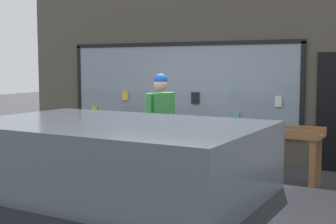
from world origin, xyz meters
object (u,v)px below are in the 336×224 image
at_px(display_table_left, 105,127).
at_px(small_dog, 177,171).
at_px(display_table_right, 249,136).
at_px(parked_car, 115,203).
at_px(person_browsing, 161,118).

xyz_separation_m(display_table_left, small_dog, (1.87, -0.86, -0.46)).
distance_m(display_table_right, small_dog, 1.32).
bearing_deg(small_dog, parked_car, -144.90).
relative_size(display_table_left, small_dog, 4.42).
xyz_separation_m(display_table_left, person_browsing, (1.46, -0.58, 0.31)).
height_order(display_table_right, small_dog, display_table_right).
bearing_deg(display_table_left, small_dog, -24.58).
xyz_separation_m(display_table_right, small_dog, (-0.89, -0.86, -0.47)).
bearing_deg(display_table_right, display_table_left, -179.93).
relative_size(display_table_right, person_browsing, 1.31).
xyz_separation_m(display_table_left, parked_car, (2.82, -4.08, 0.02)).
bearing_deg(small_dog, display_table_right, -27.19).
bearing_deg(display_table_right, small_dog, -135.84).
distance_m(person_browsing, parked_car, 3.77).
height_order(display_table_left, small_dog, display_table_left).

